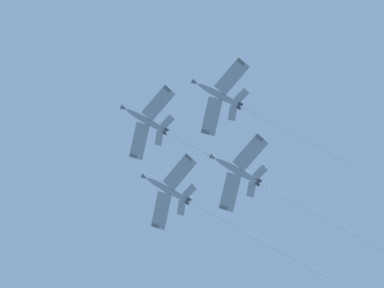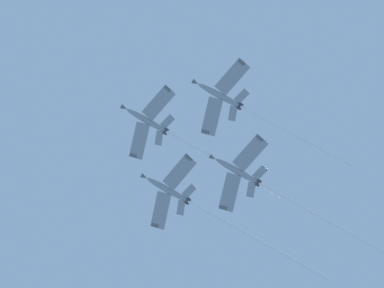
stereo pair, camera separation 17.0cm
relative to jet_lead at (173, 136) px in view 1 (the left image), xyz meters
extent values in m
ellipsoid|color=gray|center=(5.76, 4.93, 2.51)|extent=(10.02, 8.91, 5.05)
cone|color=#595E60|center=(10.59, 9.07, 4.61)|extent=(2.22, 2.14, 1.64)
ellipsoid|color=black|center=(7.13, 6.11, 3.74)|extent=(2.88, 2.67, 1.73)
cube|color=gray|center=(1.76, 8.48, 2.17)|extent=(9.35, 8.05, 1.32)
cube|color=#595E60|center=(-1.15, 11.39, 2.19)|extent=(1.58, 1.83, 0.68)
cube|color=gray|center=(8.65, 0.43, 2.17)|extent=(7.14, 9.61, 1.32)
cube|color=#595E60|center=(11.07, -2.89, 2.19)|extent=(1.88, 1.41, 0.68)
cube|color=gray|center=(0.67, 3.57, 0.95)|extent=(3.99, 3.38, 0.72)
cube|color=gray|center=(3.63, 0.11, 0.95)|extent=(3.01, 4.00, 0.72)
cube|color=#595E60|center=(1.96, 1.68, 2.34)|extent=(2.51, 2.19, 3.41)
cylinder|color=#38383D|center=(1.31, 1.71, 0.60)|extent=(1.43, 1.39, 1.07)
cylinder|color=#38383D|center=(1.89, 1.03, 0.60)|extent=(1.43, 1.39, 1.07)
cylinder|color=white|center=(-10.12, -8.67, -4.49)|extent=(23.97, 20.71, 10.92)
ellipsoid|color=gray|center=(-13.13, 7.32, -3.15)|extent=(10.02, 8.84, 5.22)
cone|color=#595E60|center=(-8.30, 11.41, -0.96)|extent=(2.23, 2.15, 1.66)
ellipsoid|color=black|center=(-11.76, 8.48, -1.90)|extent=(2.89, 2.66, 1.77)
cube|color=gray|center=(-17.11, 10.89, -3.51)|extent=(9.33, 8.07, 1.37)
cube|color=#595E60|center=(-20.00, 13.81, -3.50)|extent=(1.58, 1.82, 0.70)
cube|color=gray|center=(-10.25, 2.81, -3.51)|extent=(7.10, 9.60, 1.37)
cube|color=#595E60|center=(-7.84, -0.53, -3.50)|extent=(1.87, 1.40, 0.70)
cube|color=gray|center=(-18.20, 6.00, -4.79)|extent=(3.98, 3.38, 0.74)
cube|color=gray|center=(-15.25, 2.53, -4.79)|extent=(2.99, 4.00, 0.74)
cube|color=#595E60|center=(-16.93, 4.09, -3.41)|extent=(2.55, 2.20, 3.43)
cylinder|color=#38383D|center=(-17.57, 4.14, -5.15)|extent=(1.44, 1.39, 1.08)
cylinder|color=#38383D|center=(-16.99, 3.45, -5.15)|extent=(1.44, 1.39, 1.08)
cylinder|color=white|center=(-27.95, -5.25, -10.00)|extent=(21.73, 18.60, 10.30)
ellipsoid|color=gray|center=(4.34, -12.20, -3.15)|extent=(10.17, 8.72, 5.06)
cone|color=#595E60|center=(9.26, -8.18, -1.04)|extent=(2.23, 2.13, 1.64)
ellipsoid|color=black|center=(5.74, -11.06, -1.92)|extent=(2.91, 2.63, 1.73)
cube|color=gray|center=(0.42, -8.56, -3.50)|extent=(9.29, 8.17, 1.32)
cube|color=#595E60|center=(-2.42, -5.59, -3.48)|extent=(1.61, 1.82, 0.68)
cube|color=gray|center=(7.13, -16.77, -3.50)|extent=(6.99, 9.62, 1.32)
cube|color=#595E60|center=(9.47, -20.15, -3.48)|extent=(1.88, 1.38, 0.68)
cube|color=gray|center=(-0.78, -13.44, -4.72)|extent=(3.98, 3.43, 0.72)
cube|color=gray|center=(2.10, -16.97, -4.72)|extent=(2.94, 3.99, 0.72)
cube|color=#595E60|center=(0.47, -15.36, -3.33)|extent=(2.56, 2.14, 3.41)
cylinder|color=#38383D|center=(-0.19, -15.32, -5.07)|extent=(1.44, 1.38, 1.07)
cylinder|color=#38383D|center=(0.38, -16.01, -5.07)|extent=(1.44, 1.38, 1.07)
cylinder|color=white|center=(-14.02, -27.20, -11.10)|extent=(28.63, 23.59, 12.68)
ellipsoid|color=gray|center=(-13.12, -10.81, -7.37)|extent=(10.04, 8.82, 5.22)
cone|color=#595E60|center=(-8.28, -6.72, -5.17)|extent=(2.23, 2.15, 1.66)
ellipsoid|color=black|center=(-11.75, -9.65, -6.11)|extent=(2.89, 2.66, 1.77)
cube|color=gray|center=(-17.09, -7.22, -7.72)|extent=(9.33, 8.08, 1.37)
cube|color=#595E60|center=(-19.98, -4.30, -7.71)|extent=(1.59, 1.82, 0.70)
cube|color=gray|center=(-10.25, -15.32, -7.72)|extent=(7.08, 9.61, 1.37)
cube|color=#595E60|center=(-7.85, -18.66, -7.71)|extent=(1.87, 1.40, 0.70)
cube|color=gray|center=(-18.20, -12.11, -9.01)|extent=(3.98, 3.39, 0.74)
cube|color=gray|center=(-15.26, -15.60, -9.01)|extent=(2.98, 4.00, 0.74)
cube|color=#595E60|center=(-16.93, -14.03, -7.62)|extent=(2.55, 2.19, 3.43)
cylinder|color=#38383D|center=(-17.57, -13.98, -9.36)|extent=(1.44, 1.39, 1.08)
cylinder|color=#38383D|center=(-16.99, -14.66, -9.36)|extent=(1.44, 1.39, 1.08)
cylinder|color=white|center=(-29.81, -24.90, -15.05)|extent=(25.48, 21.69, 11.99)
camera|label=1|loc=(-10.14, 22.25, -177.52)|focal=68.46mm
camera|label=2|loc=(-9.97, 22.29, -177.52)|focal=68.46mm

